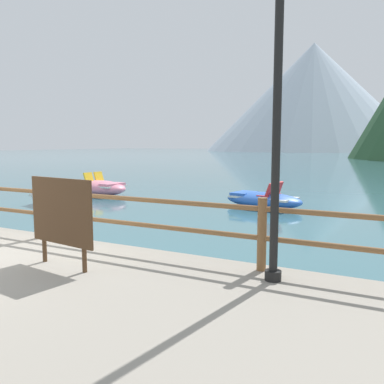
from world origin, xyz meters
TOP-DOWN VIEW (x-y plane):
  - ground_plane at (0.00, 40.00)m, footprint 200.00×200.00m
  - dock_railing at (0.00, 1.55)m, footprint 23.92×0.12m
  - lamp_post at (4.21, 1.24)m, footprint 0.28×0.28m
  - sign_board at (1.57, 0.48)m, footprint 1.17×0.19m
  - pedal_boat_0 at (-4.97, 9.01)m, footprint 2.57×1.61m
  - pedal_boat_2 at (1.66, 8.98)m, footprint 2.78×1.74m
  - pedal_boat_4 at (-4.48, 6.21)m, footprint 2.37×1.68m
  - distant_peak at (-17.64, 116.28)m, footprint 60.08×60.08m

SIDE VIEW (x-z plane):
  - ground_plane at x=0.00m, z-range 0.00..0.00m
  - pedal_boat_2 at x=1.66m, z-range -0.16..0.69m
  - pedal_boat_4 at x=-4.48m, z-range -0.15..0.69m
  - pedal_boat_0 at x=-4.97m, z-range -0.14..0.76m
  - dock_railing at x=0.00m, z-range 0.50..1.45m
  - sign_board at x=1.57m, z-range 0.53..1.72m
  - lamp_post at x=4.21m, z-range 0.84..5.45m
  - distant_peak at x=-17.64m, z-range 0.00..30.19m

